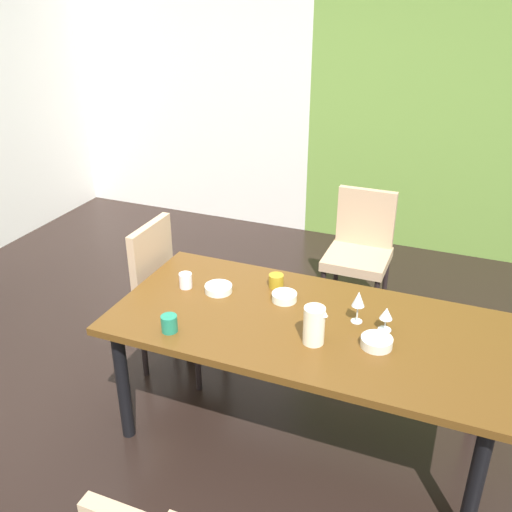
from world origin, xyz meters
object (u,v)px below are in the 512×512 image
object	(u,v)px
wine_glass_east	(386,314)
wine_glass_south	(358,300)
chair_head_far	(360,247)
serving_bowl_west	(377,342)
serving_bowl_near_shelf	(284,297)
pitcher_left	(314,325)
serving_bowl_near_window	(218,288)
cup_north	(276,281)
dining_table	(306,334)
chair_left_far	(171,289)
cup_corner	(186,280)
cup_right	(169,324)

from	to	relation	value
wine_glass_east	wine_glass_south	bearing A→B (deg)	170.81
chair_head_far	serving_bowl_west	size ratio (longest dim) A/B	6.27
chair_head_far	serving_bowl_near_shelf	xyz separation A→B (m)	(-0.15, -1.23, 0.22)
wine_glass_south	serving_bowl_near_shelf	size ratio (longest dim) A/B	1.28
pitcher_left	serving_bowl_near_window	bearing A→B (deg)	156.79
cup_north	chair_head_far	bearing A→B (deg)	77.71
dining_table	serving_bowl_west	xyz separation A→B (m)	(0.37, -0.08, 0.10)
dining_table	chair_head_far	size ratio (longest dim) A/B	2.11
chair_left_far	chair_head_far	xyz separation A→B (m)	(0.95, 1.07, -0.01)
dining_table	wine_glass_east	bearing A→B (deg)	10.20
cup_north	cup_corner	distance (m)	0.50
serving_bowl_west	serving_bowl_near_window	size ratio (longest dim) A/B	0.99
wine_glass_south	wine_glass_east	bearing A→B (deg)	-9.19
chair_left_far	serving_bowl_west	xyz separation A→B (m)	(1.34, -0.39, 0.21)
dining_table	serving_bowl_near_shelf	xyz separation A→B (m)	(-0.17, 0.15, 0.10)
serving_bowl_west	pitcher_left	bearing A→B (deg)	-164.30
serving_bowl_near_shelf	pitcher_left	bearing A→B (deg)	-50.67
wine_glass_east	cup_north	bearing A→B (deg)	162.20
chair_head_far	wine_glass_south	distance (m)	1.36
serving_bowl_west	cup_corner	distance (m)	1.11
serving_bowl_near_window	serving_bowl_near_shelf	bearing A→B (deg)	7.25
wine_glass_south	cup_right	bearing A→B (deg)	-152.67
serving_bowl_west	cup_north	distance (m)	0.73
cup_corner	wine_glass_east	bearing A→B (deg)	-0.62
cup_right	pitcher_left	size ratio (longest dim) A/B	0.45
dining_table	wine_glass_south	bearing A→B (deg)	21.32
serving_bowl_near_window	cup_right	distance (m)	0.44
wine_glass_south	cup_north	xyz separation A→B (m)	(-0.50, 0.18, -0.09)
chair_left_far	chair_head_far	distance (m)	1.43
cup_corner	pitcher_left	distance (m)	0.85
chair_left_far	serving_bowl_near_window	size ratio (longest dim) A/B	6.39
wine_glass_south	dining_table	bearing A→B (deg)	-158.68
serving_bowl_west	cup_north	xyz separation A→B (m)	(-0.63, 0.36, 0.01)
wine_glass_south	serving_bowl_near_window	xyz separation A→B (m)	(-0.77, 0.01, -0.11)
dining_table	cup_right	world-z (taller)	cup_right
wine_glass_east	pitcher_left	distance (m)	0.37
wine_glass_south	serving_bowl_west	size ratio (longest dim) A/B	1.16
wine_glass_east	serving_bowl_near_window	xyz separation A→B (m)	(-0.92, 0.04, -0.07)
dining_table	cup_right	xyz separation A→B (m)	(-0.59, -0.34, 0.12)
cup_corner	serving_bowl_near_shelf	bearing A→B (deg)	7.28
chair_left_far	wine_glass_south	bearing A→B (deg)	79.69
dining_table	chair_left_far	bearing A→B (deg)	162.22
serving_bowl_near_shelf	wine_glass_east	bearing A→B (deg)	-8.56
wine_glass_south	serving_bowl_near_shelf	distance (m)	0.42
cup_corner	dining_table	bearing A→B (deg)	-6.28
serving_bowl_near_shelf	cup_north	bearing A→B (deg)	126.82
cup_corner	pitcher_left	xyz separation A→B (m)	(0.82, -0.24, 0.05)
serving_bowl_west	cup_corner	xyz separation A→B (m)	(-1.10, 0.16, 0.02)
chair_left_far	cup_corner	bearing A→B (deg)	46.28
pitcher_left	chair_left_far	bearing A→B (deg)	155.81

